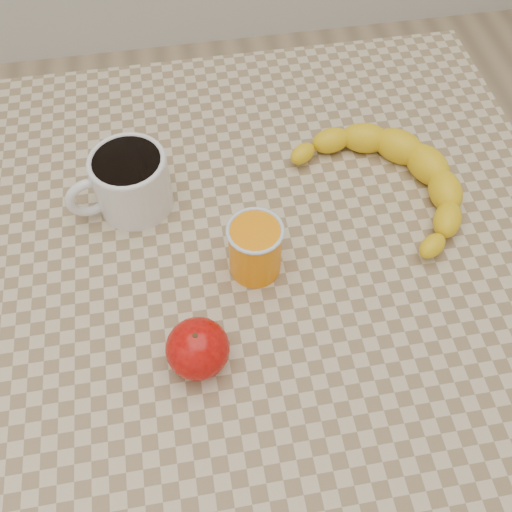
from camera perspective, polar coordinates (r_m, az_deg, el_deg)
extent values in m
plane|color=tan|center=(1.37, 0.00, -18.36)|extent=(3.00, 3.00, 0.00)
cube|color=tan|center=(0.69, 0.00, -1.85)|extent=(0.80, 0.80, 0.04)
cube|color=brown|center=(0.74, 0.00, -3.92)|extent=(0.74, 0.74, 0.06)
cylinder|color=brown|center=(1.23, -19.16, 0.17)|extent=(0.05, 0.05, 0.71)
cylinder|color=brown|center=(1.27, 13.02, 4.65)|extent=(0.05, 0.05, 0.71)
cylinder|color=silver|center=(0.72, -12.29, 7.18)|extent=(0.12, 0.12, 0.08)
cylinder|color=black|center=(0.70, -12.80, 9.06)|extent=(0.08, 0.08, 0.01)
torus|color=silver|center=(0.69, -12.86, 9.26)|extent=(0.09, 0.09, 0.01)
torus|color=silver|center=(0.72, -16.29, 5.64)|extent=(0.06, 0.03, 0.06)
cylinder|color=orange|center=(0.65, -0.08, 0.65)|extent=(0.06, 0.06, 0.07)
torus|color=silver|center=(0.62, -0.09, 2.58)|extent=(0.06, 0.06, 0.00)
ellipsoid|color=#930406|center=(0.59, -5.85, -9.19)|extent=(0.07, 0.07, 0.06)
cylinder|color=#382311|center=(0.57, -6.07, -8.10)|extent=(0.01, 0.01, 0.01)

